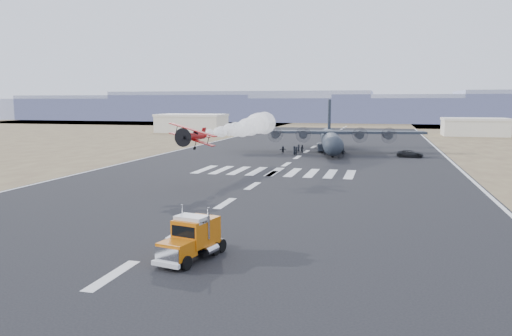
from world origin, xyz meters
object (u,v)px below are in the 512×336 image
at_px(transport_aircraft, 331,138).
at_px(aerobatic_biplane, 193,136).
at_px(support_vehicle, 410,154).
at_px(crew_g, 296,151).
at_px(semi_truck, 192,237).
at_px(crew_d, 343,153).
at_px(crew_c, 296,151).
at_px(crew_h, 302,149).
at_px(crew_e, 294,150).
at_px(crew_f, 283,150).
at_px(crew_a, 299,149).
at_px(crew_b, 325,151).
at_px(hangar_right, 475,127).
at_px(hangar_left, 192,123).

bearing_deg(transport_aircraft, aerobatic_biplane, -111.08).
xyz_separation_m(support_vehicle, crew_g, (-23.18, -1.87, 0.16)).
xyz_separation_m(semi_truck, crew_d, (5.20, 69.93, -0.67)).
xyz_separation_m(semi_truck, crew_c, (-4.81, 71.79, -0.76)).
bearing_deg(crew_d, crew_g, 6.02).
bearing_deg(crew_h, crew_g, 114.93).
relative_size(support_vehicle, crew_e, 2.92).
height_order(semi_truck, crew_h, semi_truck).
xyz_separation_m(crew_c, crew_f, (-3.20, 1.58, 0.03)).
height_order(crew_a, crew_b, crew_a).
height_order(hangar_right, crew_g, hangar_right).
height_order(crew_c, crew_g, crew_g).
xyz_separation_m(hangar_right, crew_g, (-46.94, -74.26, -2.12)).
bearing_deg(crew_e, crew_d, -110.37).
height_order(support_vehicle, crew_e, crew_e).
bearing_deg(crew_b, crew_d, -155.24).
xyz_separation_m(hangar_right, crew_f, (-50.23, -71.99, -2.18)).
bearing_deg(hangar_right, crew_b, -119.63).
bearing_deg(crew_g, crew_h, 174.44).
xyz_separation_m(transport_aircraft, crew_a, (-6.51, -4.70, -2.10)).
distance_m(crew_b, crew_c, 6.12).
bearing_deg(aerobatic_biplane, support_vehicle, 60.42).
xyz_separation_m(support_vehicle, crew_b, (-17.31, 0.19, 0.08)).
bearing_deg(crew_f, semi_truck, 68.48).
bearing_deg(crew_f, crew_h, -170.83).
bearing_deg(crew_c, crew_h, 161.14).
xyz_separation_m(crew_a, crew_e, (-0.31, -3.49, -0.03)).
distance_m(semi_truck, crew_g, 71.26).
relative_size(hangar_left, support_vehicle, 4.63).
distance_m(hangar_left, hangar_right, 98.13).
height_order(semi_truck, crew_a, semi_truck).
distance_m(hangar_right, aerobatic_biplane, 129.14).
relative_size(semi_truck, crew_c, 4.51).
relative_size(hangar_left, crew_a, 13.02).
bearing_deg(aerobatic_biplane, crew_a, 86.42).
height_order(support_vehicle, crew_d, crew_d).
height_order(aerobatic_biplane, crew_d, aerobatic_biplane).
distance_m(aerobatic_biplane, crew_a, 48.95).
bearing_deg(hangar_left, transport_aircraft, -46.21).
height_order(support_vehicle, crew_f, crew_f).
height_order(crew_d, crew_e, crew_e).
xyz_separation_m(support_vehicle, crew_d, (-13.27, -3.04, 0.15)).
distance_m(hangar_right, crew_f, 87.81).
distance_m(support_vehicle, crew_c, 23.30).
bearing_deg(crew_a, transport_aircraft, 71.89).
bearing_deg(support_vehicle, crew_f, 94.94).
bearing_deg(crew_b, support_vehicle, -117.21).
bearing_deg(crew_e, aerobatic_biplane, 165.95).
xyz_separation_m(aerobatic_biplane, crew_c, (5.96, 44.14, -6.07)).
bearing_deg(crew_c, semi_truck, -7.72).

